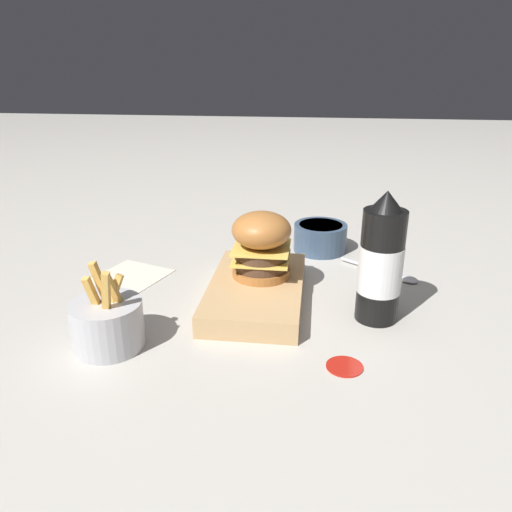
{
  "coord_description": "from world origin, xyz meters",
  "views": [
    {
      "loc": [
        0.76,
        0.1,
        0.42
      ],
      "look_at": [
        -0.06,
        -0.0,
        0.09
      ],
      "focal_mm": 35.0,
      "sensor_mm": 36.0,
      "label": 1
    }
  ],
  "objects_px": {
    "serving_board": "(256,291)",
    "side_bowl": "(320,237)",
    "fries_basket": "(107,323)",
    "burger": "(261,244)",
    "spoon": "(394,275)",
    "ketchup_bottle": "(381,263)"
  },
  "relations": [
    {
      "from": "side_bowl",
      "to": "spoon",
      "type": "distance_m",
      "value": 0.2
    },
    {
      "from": "serving_board",
      "to": "spoon",
      "type": "bearing_deg",
      "value": 117.04
    },
    {
      "from": "serving_board",
      "to": "burger",
      "type": "relative_size",
      "value": 2.43
    },
    {
      "from": "ketchup_bottle",
      "to": "fries_basket",
      "type": "relative_size",
      "value": 1.57
    },
    {
      "from": "burger",
      "to": "fries_basket",
      "type": "relative_size",
      "value": 0.85
    },
    {
      "from": "serving_board",
      "to": "fries_basket",
      "type": "bearing_deg",
      "value": -48.37
    },
    {
      "from": "burger",
      "to": "fries_basket",
      "type": "bearing_deg",
      "value": -44.91
    },
    {
      "from": "serving_board",
      "to": "ketchup_bottle",
      "type": "distance_m",
      "value": 0.23
    },
    {
      "from": "burger",
      "to": "ketchup_bottle",
      "type": "distance_m",
      "value": 0.22
    },
    {
      "from": "side_bowl",
      "to": "spoon",
      "type": "bearing_deg",
      "value": 48.53
    },
    {
      "from": "serving_board",
      "to": "ketchup_bottle",
      "type": "height_order",
      "value": "ketchup_bottle"
    },
    {
      "from": "burger",
      "to": "spoon",
      "type": "height_order",
      "value": "burger"
    },
    {
      "from": "serving_board",
      "to": "side_bowl",
      "type": "xyz_separation_m",
      "value": [
        -0.27,
        0.11,
        0.01
      ]
    },
    {
      "from": "side_bowl",
      "to": "fries_basket",
      "type": "bearing_deg",
      "value": -35.34
    },
    {
      "from": "serving_board",
      "to": "side_bowl",
      "type": "distance_m",
      "value": 0.29
    },
    {
      "from": "fries_basket",
      "to": "side_bowl",
      "type": "height_order",
      "value": "fries_basket"
    },
    {
      "from": "burger",
      "to": "ketchup_bottle",
      "type": "relative_size",
      "value": 0.54
    },
    {
      "from": "burger",
      "to": "fries_basket",
      "type": "height_order",
      "value": "burger"
    },
    {
      "from": "burger",
      "to": "ketchup_bottle",
      "type": "bearing_deg",
      "value": 70.85
    },
    {
      "from": "ketchup_bottle",
      "to": "burger",
      "type": "bearing_deg",
      "value": -109.15
    },
    {
      "from": "spoon",
      "to": "side_bowl",
      "type": "bearing_deg",
      "value": 174.59
    },
    {
      "from": "serving_board",
      "to": "fries_basket",
      "type": "distance_m",
      "value": 0.28
    }
  ]
}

